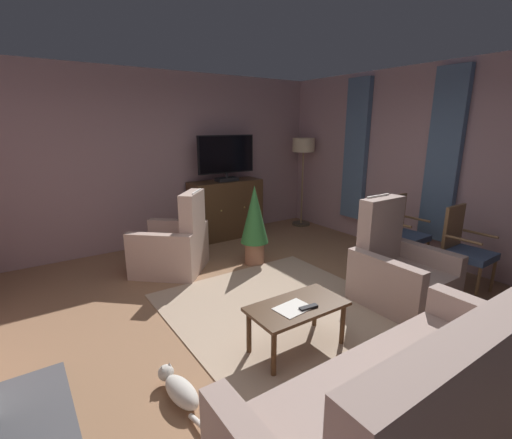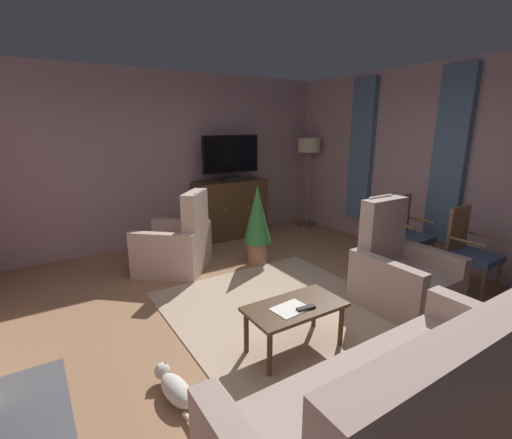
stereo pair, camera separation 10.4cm
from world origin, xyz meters
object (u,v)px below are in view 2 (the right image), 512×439
Objects in this scene: coffee_table at (295,311)px; floor_lamp at (309,154)px; armchair_by_fireplace at (401,275)px; armchair_beside_cabinet at (177,246)px; side_chair_nearest_door at (469,249)px; cat at (175,388)px; sofa_floral at (408,415)px; television at (231,157)px; tv_cabinet at (230,210)px; tv_remote at (306,308)px; folded_newspaper at (290,309)px; side_chair_far_end at (407,232)px; potted_plant_on_hearth_side at (257,221)px.

floor_lamp reaches higher than coffee_table.
armchair_by_fireplace is 0.98× the size of armchair_beside_cabinet.
side_chair_nearest_door is 1.44× the size of cat.
sofa_floral is 5.26m from floor_lamp.
sofa_floral is 2.09m from armchair_by_fireplace.
sofa_floral is (-1.29, -4.38, -1.07)m from television.
tv_remote is at bearing -108.26° from tv_cabinet.
tv_remote is 0.08× the size of sofa_floral.
sofa_floral is at bearing -89.08° from armchair_beside_cabinet.
side_chair_far_end is at bearing 9.53° from folded_newspaper.
folded_newspaper is 2.32m from armchair_beside_cabinet.
armchair_beside_cabinet is (-0.14, 2.32, -0.09)m from folded_newspaper.
television is 2.98m from side_chair_far_end.
tv_cabinet is at bearing 111.06° from side_chair_nearest_door.
coffee_table is at bearing -178.54° from armchair_by_fireplace.
coffee_table is 2.91× the size of folded_newspaper.
armchair_by_fireplace reaches higher than potted_plant_on_hearth_side.
tv_remote is 0.17× the size of side_chair_far_end.
floor_lamp is (2.71, 3.16, 0.96)m from tv_remote.
tv_cabinet and side_chair_nearest_door have the same top height.
armchair_beside_cabinet is at bearing 95.32° from coffee_table.
potted_plant_on_hearth_side is (-1.61, 2.07, 0.11)m from side_chair_nearest_door.
floor_lamp reaches higher than armchair_by_fireplace.
side_chair_far_end is (2.44, 0.64, 0.16)m from coffee_table.
tv_cabinet is 1.86m from floor_lamp.
television reaches higher than floor_lamp.
armchair_beside_cabinet is 1.05× the size of potted_plant_on_hearth_side.
tv_remote is 2.41m from side_chair_nearest_door.
armchair_beside_cabinet is 1.18× the size of side_chair_far_end.
tv_cabinet is 1.64m from armchair_beside_cabinet.
floor_lamp is at bearing 42.26° from folded_newspaper.
coffee_table is at bearing -165.36° from side_chair_far_end.
folded_newspaper is 1.59m from armchair_by_fireplace.
potted_plant_on_hearth_side is at bearing 44.26° from cat.
potted_plant_on_hearth_side is 1.62× the size of cat.
tv_cabinet is 3.50m from tv_remote.
armchair_by_fireplace is 3.42m from floor_lamp.
television is 3.71m from side_chair_nearest_door.
side_chair_nearest_door is (2.44, -0.18, 0.15)m from coffee_table.
tv_remote is 0.15× the size of potted_plant_on_hearth_side.
armchair_beside_cabinet reaches higher than folded_newspaper.
sofa_floral reaches higher than tv_remote.
floor_lamp is at bearing 48.05° from coffee_table.
tv_remote is (-1.10, -3.32, -0.04)m from tv_cabinet.
armchair_beside_cabinet reaches higher than tv_remote.
armchair_by_fireplace is 1.16× the size of side_chair_far_end.
tv_remote is 1.49m from armchair_by_fireplace.
side_chair_far_end is (-0.00, 0.82, 0.00)m from side_chair_nearest_door.
cat is at bearing -179.29° from tv_remote.
armchair_by_fireplace is 1.03× the size of potted_plant_on_hearth_side.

